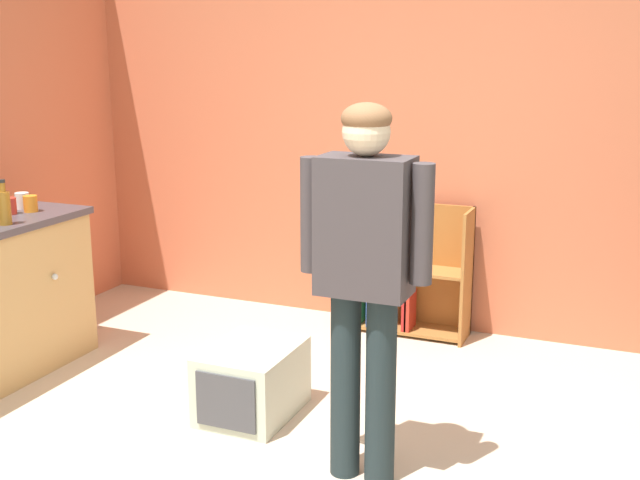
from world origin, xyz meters
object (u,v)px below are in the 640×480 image
amber_bottle (4,207)px  orange_cup (30,204)px  bookshelf (401,277)px  red_cup (9,206)px  standing_person (365,262)px  white_cup (22,201)px  pet_carrier (252,381)px

amber_bottle → orange_cup: size_ratio=2.59×
amber_bottle → orange_cup: (-0.12, 0.33, -0.05)m
bookshelf → amber_bottle: (-1.74, -1.62, 0.63)m
red_cup → orange_cup: bearing=58.6°
standing_person → white_cup: size_ratio=17.11×
bookshelf → red_cup: size_ratio=8.95×
orange_cup → red_cup: size_ratio=1.00×
standing_person → pet_carrier: size_ratio=2.94×
standing_person → amber_bottle: (-2.14, 0.24, 0.03)m
red_cup → white_cup: bearing=107.9°
standing_person → orange_cup: 2.33m
pet_carrier → amber_bottle: size_ratio=2.24×
pet_carrier → amber_bottle: (-1.41, -0.12, 0.82)m
white_cup → red_cup: 0.17m
bookshelf → pet_carrier: bearing=-102.2°
orange_cup → amber_bottle: bearing=-70.0°
standing_person → orange_cup: size_ratio=17.11×
amber_bottle → white_cup: amber_bottle is taller
white_cup → amber_bottle: bearing=-58.7°
bookshelf → white_cup: white_cup is taller
orange_cup → white_cup: (-0.11, 0.06, 0.00)m
bookshelf → standing_person: bearing=-77.8°
bookshelf → red_cup: (-1.92, -1.40, 0.58)m
amber_bottle → pet_carrier: bearing=5.0°
standing_person → amber_bottle: bearing=173.7°
pet_carrier → red_cup: size_ratio=5.81×
bookshelf → amber_bottle: amber_bottle is taller
pet_carrier → amber_bottle: bearing=-175.0°
pet_carrier → orange_cup: 1.73m
bookshelf → pet_carrier: size_ratio=1.54×
standing_person → red_cup: (-2.32, 0.46, -0.03)m
pet_carrier → orange_cup: orange_cup is taller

